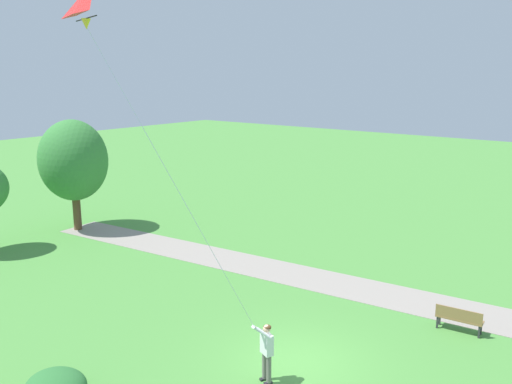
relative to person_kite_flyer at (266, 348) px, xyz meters
name	(u,v)px	position (x,y,z in m)	size (l,w,h in m)	color
ground_plane	(299,362)	(1.45, -0.14, -1.05)	(120.00, 120.00, 0.00)	#4C8E3D
walkway_path	(340,285)	(7.54, 1.86, -1.04)	(2.40, 32.00, 0.02)	gray
person_kite_flyer	(266,348)	(0.00, 0.00, 0.00)	(0.63, 0.50, 1.83)	#232328
flying_kite	(96,8)	(-3.75, 1.62, 8.76)	(3.92, 2.31, 8.58)	red
park_bench_near_walkway	(459,318)	(6.36, -3.28, -0.54)	(0.58, 1.54, 0.88)	olive
tree_treeline_right	(73,161)	(5.71, 17.26, 2.81)	(3.62, 3.75, 6.06)	brown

